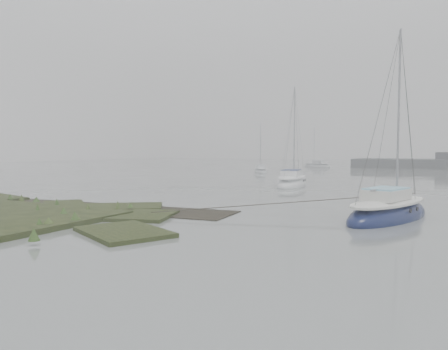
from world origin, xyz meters
TOP-DOWN VIEW (x-y plane):
  - ground at (0.00, 30.00)m, footprint 160.00×160.00m
  - sailboat_main at (8.38, 7.41)m, footprint 3.76×6.64m
  - sailboat_white at (-0.84, 21.23)m, footprint 2.85×6.42m
  - sailboat_far_a at (-10.92, 38.22)m, footprint 3.51×4.89m
  - sailboat_far_c at (-9.24, 57.48)m, footprint 5.17×3.07m

SIDE VIEW (x-z plane):
  - ground at x=0.00m, z-range 0.00..0.00m
  - sailboat_far_a at x=-10.92m, z-range -3.11..3.52m
  - sailboat_far_c at x=-9.24m, z-range -3.25..3.68m
  - sailboat_white at x=-0.84m, z-range -4.11..4.65m
  - sailboat_main at x=8.38m, z-range -4.18..4.73m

